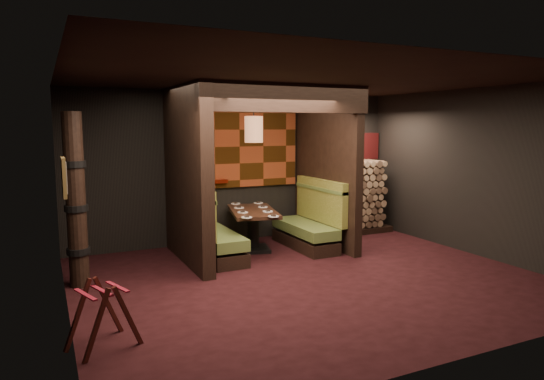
{
  "coord_description": "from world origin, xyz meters",
  "views": [
    {
      "loc": [
        -3.44,
        -5.92,
        2.2
      ],
      "look_at": [
        0.0,
        1.3,
        1.15
      ],
      "focal_mm": 32.0,
      "sensor_mm": 36.0,
      "label": 1
    }
  ],
  "objects": [
    {
      "name": "ceiling",
      "position": [
        0.0,
        0.0,
        2.86
      ],
      "size": [
        6.5,
        5.5,
        0.02
      ],
      "primitive_type": "cube",
      "color": "black",
      "rests_on": "ground"
    },
    {
      "name": "mosaic_header",
      "position": [
        2.29,
        2.68,
        1.78
      ],
      "size": [
        1.83,
        0.1,
        0.56
      ],
      "primitive_type": "cube",
      "color": "maroon",
      "rests_on": "wall_back"
    },
    {
      "name": "wall_left",
      "position": [
        -3.26,
        0.0,
        1.43
      ],
      "size": [
        0.02,
        5.5,
        2.85
      ],
      "primitive_type": "cube",
      "color": "black",
      "rests_on": "ground"
    },
    {
      "name": "place_settings",
      "position": [
        -0.11,
        1.84,
        0.75
      ],
      "size": [
        0.95,
        1.68,
        0.03
      ],
      "color": "white",
      "rests_on": "dining_table"
    },
    {
      "name": "pendant_lamp",
      "position": [
        -0.11,
        1.79,
        2.15
      ],
      "size": [
        0.32,
        0.32,
        0.93
      ],
      "color": "#8F5B3A",
      "rests_on": "ceiling"
    },
    {
      "name": "totem_column",
      "position": [
        -3.05,
        1.1,
        1.19
      ],
      "size": [
        0.31,
        0.31,
        2.4
      ],
      "color": "black",
      "rests_on": "floor"
    },
    {
      "name": "tapa_back_panel",
      "position": [
        -0.02,
        2.71,
        1.82
      ],
      "size": [
        2.4,
        0.06,
        1.55
      ],
      "primitive_type": "cube",
      "color": "maroon",
      "rests_on": "wall_back"
    },
    {
      "name": "floor",
      "position": [
        0.0,
        0.0,
        -0.01
      ],
      "size": [
        6.5,
        5.5,
        0.02
      ],
      "primitive_type": "cube",
      "color": "black",
      "rests_on": "ground"
    },
    {
      "name": "lacquer_shelf",
      "position": [
        -0.6,
        2.65,
        1.18
      ],
      "size": [
        0.6,
        0.12,
        0.07
      ],
      "primitive_type": "cube",
      "color": "#4E0E04",
      "rests_on": "wall_back"
    },
    {
      "name": "framed_picture",
      "position": [
        -3.22,
        0.1,
        1.62
      ],
      "size": [
        0.05,
        0.36,
        0.46
      ],
      "color": "olive",
      "rests_on": "wall_left"
    },
    {
      "name": "firewood_stack",
      "position": [
        2.29,
        2.35,
        0.75
      ],
      "size": [
        1.73,
        0.7,
        1.5
      ],
      "color": "black",
      "rests_on": "floor"
    },
    {
      "name": "wall_front",
      "position": [
        0.0,
        -2.76,
        1.43
      ],
      "size": [
        6.5,
        0.02,
        2.85
      ],
      "primitive_type": "cube",
      "color": "black",
      "rests_on": "ground"
    },
    {
      "name": "partition_left",
      "position": [
        -1.35,
        1.65,
        1.43
      ],
      "size": [
        0.2,
        2.2,
        2.85
      ],
      "primitive_type": "cube",
      "color": "black",
      "rests_on": "floor"
    },
    {
      "name": "partition_right",
      "position": [
        1.3,
        1.7,
        1.43
      ],
      "size": [
        0.15,
        2.1,
        2.85
      ],
      "primitive_type": "cube",
      "color": "black",
      "rests_on": "floor"
    },
    {
      "name": "wall_back",
      "position": [
        0.0,
        2.76,
        1.43
      ],
      "size": [
        6.5,
        0.02,
        2.85
      ],
      "primitive_type": "cube",
      "color": "black",
      "rests_on": "ground"
    },
    {
      "name": "bay_front_post",
      "position": [
        1.39,
        1.96,
        1.43
      ],
      "size": [
        0.08,
        0.08,
        2.85
      ],
      "primitive_type": "cube",
      "color": "black",
      "rests_on": "floor"
    },
    {
      "name": "tapa_side_panel",
      "position": [
        -1.23,
        1.82,
        1.85
      ],
      "size": [
        0.04,
        1.85,
        1.45
      ],
      "primitive_type": "cube",
      "color": "maroon",
      "rests_on": "partition_left"
    },
    {
      "name": "booth_bench_right",
      "position": [
        0.93,
        1.65,
        0.4
      ],
      "size": [
        0.68,
        1.6,
        1.14
      ],
      "color": "black",
      "rests_on": "floor"
    },
    {
      "name": "booth_bench_left",
      "position": [
        -0.96,
        1.65,
        0.4
      ],
      "size": [
        0.68,
        1.6,
        1.14
      ],
      "color": "black",
      "rests_on": "floor"
    },
    {
      "name": "dining_table",
      "position": [
        -0.11,
        1.84,
        0.5
      ],
      "size": [
        1.07,
        1.54,
        0.74
      ],
      "color": "black",
      "rests_on": "floor"
    },
    {
      "name": "luggage_rack",
      "position": [
        -2.97,
        -0.99,
        0.35
      ],
      "size": [
        0.77,
        0.65,
        0.71
      ],
      "color": "#421510",
      "rests_on": "floor"
    },
    {
      "name": "header_beam",
      "position": [
        -0.02,
        0.7,
        2.63
      ],
      "size": [
        2.85,
        0.18,
        0.44
      ],
      "primitive_type": "cube",
      "color": "black",
      "rests_on": "partition_left"
    },
    {
      "name": "wall_right",
      "position": [
        3.26,
        0.0,
        1.43
      ],
      "size": [
        0.02,
        5.5,
        2.85
      ],
      "primitive_type": "cube",
      "color": "black",
      "rests_on": "ground"
    }
  ]
}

